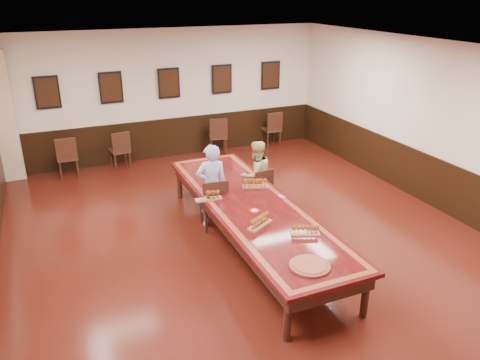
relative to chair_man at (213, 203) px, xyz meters
name	(u,v)px	position (x,y,z in m)	size (l,w,h in m)	color
floor	(251,245)	(0.37, -0.85, -0.50)	(8.00, 10.00, 0.02)	black
ceiling	(254,52)	(0.37, -0.85, 2.72)	(8.00, 10.00, 0.02)	white
wall_back	(169,95)	(0.37, 4.16, 1.11)	(8.00, 0.02, 3.20)	beige
wall_right	(444,128)	(4.38, -0.85, 1.11)	(0.02, 10.00, 3.20)	beige
chair_man	(213,203)	(0.00, 0.00, 0.00)	(0.46, 0.50, 0.97)	#331F16
chair_woman	(259,189)	(1.06, 0.34, -0.04)	(0.41, 0.45, 0.89)	#331F16
spare_chair_a	(67,156)	(-2.22, 3.70, 0.00)	(0.45, 0.49, 0.96)	#331F16
spare_chair_b	(119,149)	(-1.02, 3.78, -0.02)	(0.44, 0.48, 0.93)	#331F16
spare_chair_c	(218,135)	(1.55, 3.87, 0.00)	(0.46, 0.50, 0.98)	#331F16
spare_chair_d	(271,128)	(3.14, 3.91, 0.00)	(0.45, 0.50, 0.97)	#331F16
person_man	(212,186)	(0.01, 0.10, 0.29)	(0.57, 0.37, 1.55)	#5278CE
person_woman	(256,175)	(1.05, 0.43, 0.21)	(0.69, 0.54, 1.39)	#C8C27D
pink_phone	(282,196)	(0.97, -0.77, 0.27)	(0.07, 0.14, 0.01)	#F250AD
curtain	(4,118)	(-3.38, 3.97, 0.96)	(0.45, 0.18, 2.90)	#CBA88B
wainscoting	(252,218)	(0.37, -0.85, 0.01)	(8.00, 10.00, 1.00)	black
conference_table	(252,212)	(0.37, -0.85, 0.12)	(1.40, 5.00, 0.76)	#320809
posters	(169,83)	(0.37, 4.09, 1.41)	(6.14, 0.04, 0.74)	black
flight_a	(210,195)	(-0.19, -0.40, 0.34)	(0.46, 0.18, 0.17)	brown
flight_b	(255,183)	(0.72, -0.22, 0.34)	(0.48, 0.29, 0.17)	brown
flight_c	(260,221)	(0.17, -1.58, 0.35)	(0.48, 0.36, 0.18)	brown
flight_d	(305,230)	(0.66, -2.09, 0.34)	(0.43, 0.28, 0.16)	brown
red_plate_grp	(254,211)	(0.30, -1.10, 0.27)	(0.18, 0.18, 0.02)	#A9150B
carved_platter	(310,266)	(0.27, -2.85, 0.28)	(0.63, 0.63, 0.04)	#531D10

